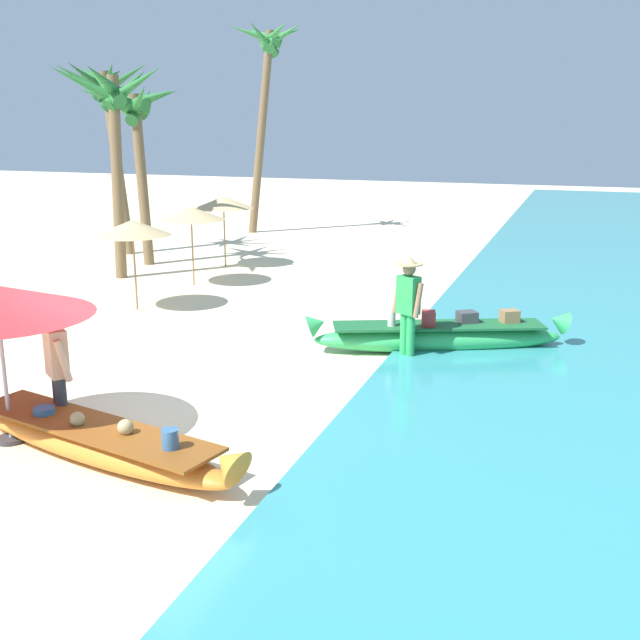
# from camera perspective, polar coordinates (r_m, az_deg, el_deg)

# --- Properties ---
(ground_plane) EXTENTS (80.00, 80.00, 0.00)m
(ground_plane) POSITION_cam_1_polar(r_m,az_deg,el_deg) (11.00, -13.17, -7.03)
(ground_plane) COLOR beige
(boat_orange_foreground) EXTENTS (4.52, 1.68, 0.71)m
(boat_orange_foreground) POSITION_cam_1_polar(r_m,az_deg,el_deg) (9.83, -16.17, -8.40)
(boat_orange_foreground) COLOR orange
(boat_orange_foreground) RESTS_ON ground
(boat_green_midground) EXTENTS (4.44, 2.25, 0.80)m
(boat_green_midground) POSITION_cam_1_polar(r_m,az_deg,el_deg) (13.76, 8.66, -1.16)
(boat_green_midground) COLOR #38B760
(boat_green_midground) RESTS_ON ground
(person_vendor_hatted) EXTENTS (0.58, 0.46, 1.78)m
(person_vendor_hatted) POSITION_cam_1_polar(r_m,az_deg,el_deg) (13.00, 6.45, 1.37)
(person_vendor_hatted) COLOR green
(person_vendor_hatted) RESTS_ON ground
(person_tourist_customer) EXTENTS (0.56, 0.50, 1.64)m
(person_tourist_customer) POSITION_cam_1_polar(r_m,az_deg,el_deg) (10.47, -18.62, -3.21)
(person_tourist_customer) COLOR #333842
(person_tourist_customer) RESTS_ON ground
(parasol_row_0) EXTENTS (1.60, 1.60, 1.91)m
(parasol_row_0) POSITION_cam_1_polar(r_m,az_deg,el_deg) (16.76, -13.53, 6.56)
(parasol_row_0) COLOR #8E6B47
(parasol_row_0) RESTS_ON ground
(parasol_row_1) EXTENTS (1.60, 1.60, 1.91)m
(parasol_row_1) POSITION_cam_1_polar(r_m,az_deg,el_deg) (19.01, -9.39, 7.69)
(parasol_row_1) COLOR #8E6B47
(parasol_row_1) RESTS_ON ground
(parasol_row_2) EXTENTS (1.60, 1.60, 1.91)m
(parasol_row_2) POSITION_cam_1_polar(r_m,az_deg,el_deg) (21.32, -7.05, 8.51)
(parasol_row_2) COLOR #8E6B47
(parasol_row_2) RESTS_ON ground
(palm_tree_tall_inland) EXTENTS (2.53, 2.32, 7.05)m
(palm_tree_tall_inland) POSITION_cam_1_polar(r_m,az_deg,el_deg) (27.43, -3.85, 18.19)
(palm_tree_tall_inland) COLOR brown
(palm_tree_tall_inland) RESTS_ON ground
(palm_tree_leaning_seaward) EXTENTS (2.83, 2.90, 5.57)m
(palm_tree_leaning_seaward) POSITION_cam_1_polar(r_m,az_deg,el_deg) (24.01, -15.26, 15.41)
(palm_tree_leaning_seaward) COLOR brown
(palm_tree_leaning_seaward) RESTS_ON ground
(palm_tree_mid_cluster) EXTENTS (2.71, 2.62, 4.88)m
(palm_tree_mid_cluster) POSITION_cam_1_polar(r_m,az_deg,el_deg) (22.01, -13.36, 14.32)
(palm_tree_mid_cluster) COLOR brown
(palm_tree_mid_cluster) RESTS_ON ground
(palm_tree_far_behind) EXTENTS (2.69, 2.62, 5.29)m
(palm_tree_far_behind) POSITION_cam_1_polar(r_m,az_deg,el_deg) (20.12, -14.93, 14.62)
(palm_tree_far_behind) COLOR brown
(palm_tree_far_behind) RESTS_ON ground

